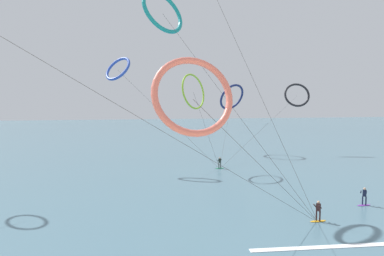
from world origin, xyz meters
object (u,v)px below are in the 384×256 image
(surfer_amber, at_px, (318,212))
(kite_navy, at_px, (232,97))
(kite_teal, at_px, (163,12))
(kite_coral, at_px, (193,96))
(kite_cobalt, at_px, (118,69))
(surfer_violet, at_px, (364,198))
(surfer_emerald, at_px, (220,163))
(kite_charcoal, at_px, (297,95))
(kite_lime, at_px, (193,92))

(surfer_amber, xyz_separation_m, kite_navy, (5.96, 36.98, 10.21))
(surfer_amber, bearing_deg, kite_teal, -163.99)
(kite_coral, bearing_deg, kite_cobalt, 94.12)
(surfer_violet, relative_size, kite_cobalt, 0.10)
(surfer_emerald, height_order, surfer_amber, same)
(kite_charcoal, height_order, kite_cobalt, kite_cobalt)
(surfer_violet, bearing_deg, kite_charcoal, 107.74)
(kite_navy, distance_m, kite_coral, 44.23)
(kite_teal, relative_size, kite_lime, 1.51)
(surfer_violet, bearing_deg, kite_navy, 129.55)
(kite_teal, height_order, kite_cobalt, kite_teal)
(surfer_emerald, height_order, kite_navy, kite_navy)
(surfer_amber, relative_size, kite_navy, 0.10)
(kite_teal, xyz_separation_m, kite_navy, (17.08, 26.82, -7.73))
(kite_charcoal, bearing_deg, surfer_amber, -103.54)
(surfer_emerald, relative_size, kite_coral, 0.12)
(kite_navy, height_order, kite_lime, kite_lime)
(surfer_violet, distance_m, kite_navy, 35.78)
(surfer_violet, bearing_deg, kite_cobalt, 171.86)
(kite_teal, xyz_separation_m, kite_charcoal, (29.82, 24.51, -7.30))
(surfer_violet, distance_m, surfer_amber, 7.23)
(kite_teal, relative_size, kite_navy, 1.23)
(kite_charcoal, bearing_deg, kite_navy, -175.42)
(kite_coral, distance_m, kite_charcoal, 48.74)
(surfer_emerald, height_order, kite_cobalt, kite_cobalt)
(kite_coral, bearing_deg, kite_charcoal, 47.83)
(kite_coral, bearing_deg, kite_teal, 85.27)
(kite_teal, bearing_deg, surfer_emerald, 17.82)
(kite_lime, bearing_deg, surfer_amber, -117.94)
(surfer_violet, distance_m, kite_coral, 21.16)
(surfer_emerald, distance_m, kite_navy, 19.16)
(kite_teal, bearing_deg, surfer_amber, -75.39)
(kite_navy, bearing_deg, kite_cobalt, 3.61)
(kite_lime, bearing_deg, surfer_emerald, -38.48)
(surfer_emerald, distance_m, kite_lime, 11.33)
(surfer_amber, xyz_separation_m, kite_cobalt, (-15.64, 26.19, 13.96))
(kite_teal, relative_size, kite_coral, 1.53)
(surfer_emerald, distance_m, kite_charcoal, 25.64)
(surfer_emerald, relative_size, kite_cobalt, 0.10)
(kite_coral, xyz_separation_m, kite_cobalt, (-4.41, 29.96, 4.78))
(kite_teal, bearing_deg, kite_navy, 24.55)
(kite_navy, xyz_separation_m, kite_coral, (-17.19, -40.74, -1.03))
(kite_cobalt, bearing_deg, surfer_amber, -12.21)
(kite_navy, height_order, kite_coral, kite_navy)
(surfer_violet, bearing_deg, kite_teal, -164.43)
(surfer_violet, distance_m, surfer_emerald, 21.21)
(kite_cobalt, bearing_deg, surfer_violet, 0.51)
(surfer_emerald, distance_m, kite_coral, 29.51)
(kite_teal, xyz_separation_m, kite_coral, (-0.11, -13.93, -8.76))
(kite_navy, relative_size, kite_charcoal, 0.76)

